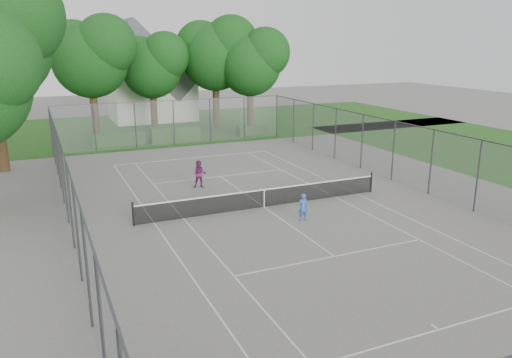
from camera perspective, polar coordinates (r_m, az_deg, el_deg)
name	(u,v)px	position (r m, az deg, el deg)	size (l,w,h in m)	color
ground	(264,207)	(24.70, 0.94, -3.25)	(120.00, 120.00, 0.00)	slate
grass_far	(150,127)	(48.89, -11.99, 5.79)	(60.00, 20.00, 0.00)	#1E4B15
court_markings	(264,207)	(24.70, 0.94, -3.24)	(11.03, 23.83, 0.01)	silver
tennis_net	(264,197)	(24.54, 0.94, -2.12)	(12.87, 0.10, 1.10)	black
perimeter_fence	(264,172)	(24.18, 0.96, 0.82)	(18.08, 34.08, 3.52)	#38383D
tree_far_left	(91,54)	(43.80, -18.35, 13.43)	(7.04, 6.43, 10.12)	#3D2816
tree_far_midleft	(152,63)	(46.40, -11.76, 12.84)	(6.14, 5.61, 8.83)	#3D2816
tree_far_midright	(216,51)	(47.41, -4.57, 14.37)	(7.16, 6.54, 10.30)	#3D2816
tree_far_right	(251,60)	(46.14, -0.55, 13.46)	(6.40, 5.85, 9.21)	#3D2816
hedge_left	(118,139)	(40.92, -15.48, 4.44)	(4.04, 1.21, 1.01)	#224E19
hedge_mid	(175,134)	(41.24, -9.24, 5.06)	(3.99, 1.14, 1.25)	#224E19
hedge_right	(252,130)	(43.93, -0.46, 5.58)	(2.64, 0.97, 0.79)	#224E19
house	(151,80)	(53.31, -11.88, 10.99)	(8.14, 6.31, 10.13)	silver
girl_player	(303,207)	(22.85, 5.38, -3.21)	(0.46, 0.30, 1.27)	#3066B4
woman_player	(200,174)	(27.97, -6.46, 0.55)	(0.75, 0.59, 1.55)	#6A2357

